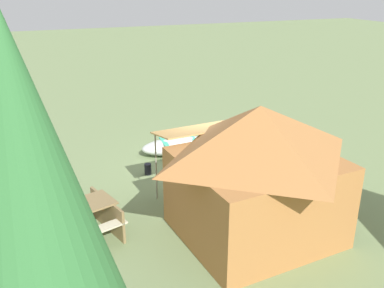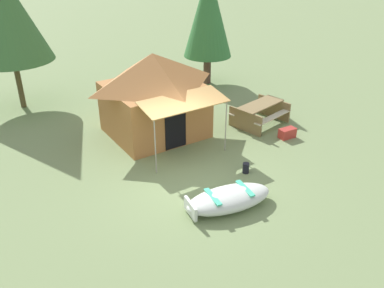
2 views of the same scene
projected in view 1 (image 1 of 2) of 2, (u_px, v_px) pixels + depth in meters
ground_plane at (213, 173)px, 12.00m from camera, size 80.00×80.00×0.00m
beached_rowboat at (179, 145)px, 13.31m from camera, size 2.40×1.22×0.48m
canvas_cabin_tent at (257, 170)px, 8.64m from camera, size 3.44×4.14×2.84m
picnic_table at (69, 222)px, 8.65m from camera, size 2.22×1.90×0.78m
cooler_box at (56, 206)px, 9.90m from camera, size 0.58×0.32×0.34m
fuel_can at (148, 169)px, 11.86m from camera, size 0.26×0.26×0.31m
pine_tree_back_right at (32, 250)px, 3.28m from camera, size 2.15×2.15×5.05m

